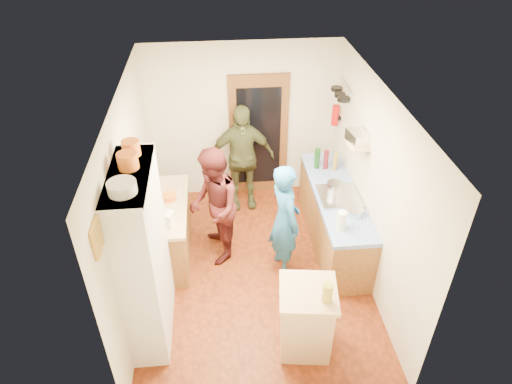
{
  "coord_description": "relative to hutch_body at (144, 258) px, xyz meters",
  "views": [
    {
      "loc": [
        -0.43,
        -4.58,
        4.56
      ],
      "look_at": [
        0.03,
        0.15,
        1.23
      ],
      "focal_mm": 32.0,
      "sensor_mm": 36.0,
      "label": 1
    }
  ],
  "objects": [
    {
      "name": "person_back",
      "position": [
        1.25,
        2.39,
        -0.21
      ],
      "size": [
        1.06,
        0.47,
        1.78
      ],
      "primitive_type": "imported",
      "rotation": [
        0.0,
        0.0,
        0.04
      ],
      "color": "#3D4023",
      "rests_on": "ground"
    },
    {
      "name": "orange_bowl",
      "position": [
        0.18,
        1.36,
        -0.16
      ],
      "size": [
        0.22,
        0.22,
        0.08
      ],
      "primitive_type": "cylinder",
      "rotation": [
        0.0,
        0.0,
        -0.23
      ],
      "color": "orange",
      "rests_on": "left_counter_top"
    },
    {
      "name": "pan_hang_a",
      "position": [
        2.7,
        2.15,
        0.82
      ],
      "size": [
        0.18,
        0.18,
        0.05
      ],
      "primitive_type": "cylinder",
      "color": "black",
      "rests_on": "pan_rail"
    },
    {
      "name": "bottle_a",
      "position": [
        2.35,
        1.98,
        -0.04
      ],
      "size": [
        0.09,
        0.09,
        0.32
      ],
      "primitive_type": "cylinder",
      "rotation": [
        0.0,
        0.0,
        0.07
      ],
      "color": "#143F14",
      "rests_on": "right_counter_top"
    },
    {
      "name": "pan_hang_b",
      "position": [
        2.7,
        2.35,
        0.8
      ],
      "size": [
        0.16,
        0.16,
        0.05
      ],
      "primitive_type": "cylinder",
      "color": "black",
      "rests_on": "pan_rail"
    },
    {
      "name": "person_hob",
      "position": [
        1.74,
        0.84,
        -0.27
      ],
      "size": [
        0.55,
        0.69,
        1.65
      ],
      "primitive_type": "imported",
      "rotation": [
        0.0,
        0.0,
        1.85
      ],
      "color": "#205C95",
      "rests_on": "ground"
    },
    {
      "name": "wall_left",
      "position": [
        -0.21,
        0.8,
        0.2
      ],
      "size": [
        0.02,
        4.0,
        2.6
      ],
      "primitive_type": "cube",
      "color": "beige",
      "rests_on": "ground"
    },
    {
      "name": "door_glass",
      "position": [
        1.55,
        2.74,
        -0.05
      ],
      "size": [
        0.7,
        0.02,
        1.7
      ],
      "primitive_type": "cube",
      "color": "black",
      "rests_on": "door_frame"
    },
    {
      "name": "ext_bracket",
      "position": [
        2.77,
        2.5,
        0.35
      ],
      "size": [
        0.06,
        0.1,
        0.04
      ],
      "primitive_type": "cube",
      "color": "black",
      "rests_on": "wall_right"
    },
    {
      "name": "wall_shelf",
      "position": [
        2.67,
        1.25,
        0.6
      ],
      "size": [
        0.26,
        0.42,
        0.03
      ],
      "primitive_type": "cube",
      "color": "#D8B882",
      "rests_on": "wall_right"
    },
    {
      "name": "cutting_board",
      "position": [
        1.71,
        -0.42,
        -0.21
      ],
      "size": [
        0.38,
        0.32,
        0.02
      ],
      "primitive_type": "cube",
      "rotation": [
        0.0,
        0.0,
        -0.14
      ],
      "color": "white",
      "rests_on": "island_top"
    },
    {
      "name": "toaster",
      "position": [
        0.15,
        0.82,
        -0.11
      ],
      "size": [
        0.28,
        0.23,
        0.18
      ],
      "primitive_type": "cube",
      "rotation": [
        0.0,
        0.0,
        -0.31
      ],
      "color": "white",
      "rests_on": "left_counter_top"
    },
    {
      "name": "island_base",
      "position": [
        1.75,
        -0.48,
        -0.67
      ],
      "size": [
        0.62,
        0.62,
        0.86
      ],
      "primitive_type": "cube",
      "rotation": [
        0.0,
        0.0,
        -0.14
      ],
      "color": "#D8B882",
      "rests_on": "ground"
    },
    {
      "name": "orange_pot_b",
      "position": [
        0.0,
        0.36,
        1.18
      ],
      "size": [
        0.18,
        0.18,
        0.16
      ],
      "primitive_type": "cylinder",
      "color": "orange",
      "rests_on": "hutch_top_shelf"
    },
    {
      "name": "person_left",
      "position": [
        0.81,
        1.23,
        -0.24
      ],
      "size": [
        0.73,
        0.9,
        1.72
      ],
      "primitive_type": "imported",
      "rotation": [
        0.0,
        0.0,
        -1.47
      ],
      "color": "#411414",
      "rests_on": "ground"
    },
    {
      "name": "bottle_c",
      "position": [
        2.61,
        1.89,
        -0.06
      ],
      "size": [
        0.09,
        0.09,
        0.29
      ],
      "primitive_type": "cylinder",
      "rotation": [
        0.0,
        0.0,
        -0.3
      ],
      "color": "olive",
      "rests_on": "right_counter_top"
    },
    {
      "name": "wall_back",
      "position": [
        1.3,
        2.81,
        0.2
      ],
      "size": [
        3.0,
        0.02,
        2.6
      ],
      "primitive_type": "cube",
      "color": "beige",
      "rests_on": "ground"
    },
    {
      "name": "oil_jar",
      "position": [
        1.92,
        -0.62,
        -0.08
      ],
      "size": [
        0.13,
        0.13,
        0.22
      ],
      "primitive_type": "cylinder",
      "rotation": [
        0.0,
        0.0,
        -0.14
      ],
      "color": "#AD9E2D",
      "rests_on": "island_top"
    },
    {
      "name": "radio",
      "position": [
        2.67,
        1.25,
        0.69
      ],
      "size": [
        0.27,
        0.34,
        0.15
      ],
      "primitive_type": "cube",
      "rotation": [
        0.0,
        0.0,
        0.2
      ],
      "color": "silver",
      "rests_on": "wall_shelf"
    },
    {
      "name": "door_frame",
      "position": [
        1.55,
        2.77,
        -0.05
      ],
      "size": [
        0.95,
        0.06,
        2.1
      ],
      "primitive_type": "cube",
      "color": "brown",
      "rests_on": "ground"
    },
    {
      "name": "right_counter_top",
      "position": [
        2.5,
        1.3,
        -0.23
      ],
      "size": [
        0.62,
        2.22,
        0.06
      ],
      "primitive_type": "cube",
      "color": "#0C36AC",
      "rests_on": "right_counter_base"
    },
    {
      "name": "right_counter_base",
      "position": [
        2.5,
        1.3,
        -0.68
      ],
      "size": [
        0.6,
        2.2,
        0.84
      ],
      "primitive_type": "cube",
      "color": "olive",
      "rests_on": "ground"
    },
    {
      "name": "orange_pot_a",
      "position": [
        0.0,
        0.1,
        1.18
      ],
      "size": [
        0.2,
        0.2,
        0.16
      ],
      "primitive_type": "cylinder",
      "color": "orange",
      "rests_on": "hutch_top_shelf"
    },
    {
      "name": "ceiling",
      "position": [
        1.3,
        0.8,
        1.51
      ],
      "size": [
        3.0,
        4.0,
        0.02
      ],
      "primitive_type": "cube",
      "color": "silver",
      "rests_on": "ground"
    },
    {
      "name": "picture_frame",
      "position": [
        -0.18,
        -0.75,
        0.95
      ],
      "size": [
        0.03,
        0.25,
        0.3
      ],
      "primitive_type": "cube",
      "color": "gold",
      "rests_on": "wall_left"
    },
    {
      "name": "pot_on_hob",
      "position": [
        2.45,
        1.26,
        -0.09
      ],
      "size": [
        0.22,
        0.22,
        0.14
      ],
      "primitive_type": "cylinder",
      "color": "silver",
      "rests_on": "hob"
    },
    {
      "name": "bottle_b",
      "position": [
        2.48,
        1.94,
        -0.05
      ],
      "size": [
        0.09,
        0.09,
        0.3
      ],
      "primitive_type": "cylinder",
      "rotation": [
        0.0,
        0.0,
        -0.22
      ],
      "color": "#591419",
      "rests_on": "right_counter_top"
    },
    {
      "name": "pan_rail",
      "position": [
        2.76,
        2.33,
        0.95
      ],
      "size": [
        0.02,
        0.65,
        0.02
      ],
      "primitive_type": "cylinder",
      "rotation": [
        1.57,
        0.0,
        0.0
      ],
      "color": "silver",
      "rests_on": "wall_right"
    },
    {
      "name": "wall_right",
      "position": [
        2.81,
        0.8,
        0.2
      ],
      "size": [
        0.02,
        4.0,
        2.6
      ],
      "primitive_type": "cube",
      "color": "beige",
      "rests_on": "ground"
    },
    {
      "name": "floor",
      "position": [
        1.3,
        0.8,
        -1.11
      ],
      "size": [
        3.0,
        4.0,
        0.02
      ],
      "primitive_type": "cube",
      "color": "maroon",
      "rests_on": "ground"
    },
    {
      "name": "chopping_board",
      "position": [
        0.12,
        1.72,
        -0.19
      ],
      "size": [
        0.33,
        0.26,
        0.02
      ],
      "primitive_type": "cube",
      "rotation": [
        0.0,
        0.0,
        -0.15
      ],
      "color": "#D8B882",
      "rests_on": "left_counter_top"
    },
    {
      "name": "hutch_body",
      "position": [
        0.0,
        0.0,
        0.0
      ],
      "size": [
        0.4,
        1.2,
        2.2
      ],
      "primitive_type": "cube",
      "color": "silver",
      "rests_on": "ground"
    },
    {
      "name": "hob",
      "position": [
        2.5,
        1.18,
        -0.18
      ],
      "size": [
        0.55,
        0.58,
        0.04
      ],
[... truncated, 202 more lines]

